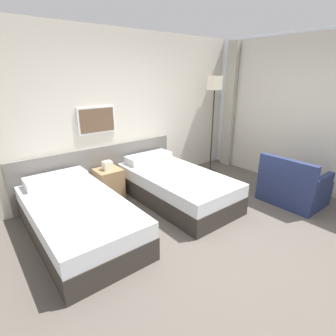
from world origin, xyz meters
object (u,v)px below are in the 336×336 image
(bed_near_door, at_px, (78,218))
(armchair, at_px, (293,187))
(bed_near_window, at_px, (175,186))
(floor_lamp, at_px, (214,95))
(nightstand, at_px, (109,183))

(bed_near_door, xyz_separation_m, armchair, (3.09, -1.25, 0.00))
(armchair, bearing_deg, bed_near_window, 48.91)
(bed_near_door, xyz_separation_m, floor_lamp, (3.09, 0.56, 1.36))
(nightstand, distance_m, floor_lamp, 2.65)
(bed_near_door, xyz_separation_m, bed_near_window, (1.64, 0.00, 0.00))
(bed_near_window, height_order, nightstand, nightstand)
(bed_near_door, height_order, armchair, armchair)
(bed_near_window, height_order, armchair, armchair)
(armchair, bearing_deg, floor_lamp, -0.45)
(floor_lamp, relative_size, armchair, 2.18)
(floor_lamp, xyz_separation_m, armchair, (-0.00, -1.81, -1.35))
(bed_near_door, xyz_separation_m, nightstand, (0.82, 0.77, 0.01))
(bed_near_window, bearing_deg, bed_near_door, 180.00)
(bed_near_window, relative_size, floor_lamp, 1.04)
(floor_lamp, bearing_deg, armchair, -90.11)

